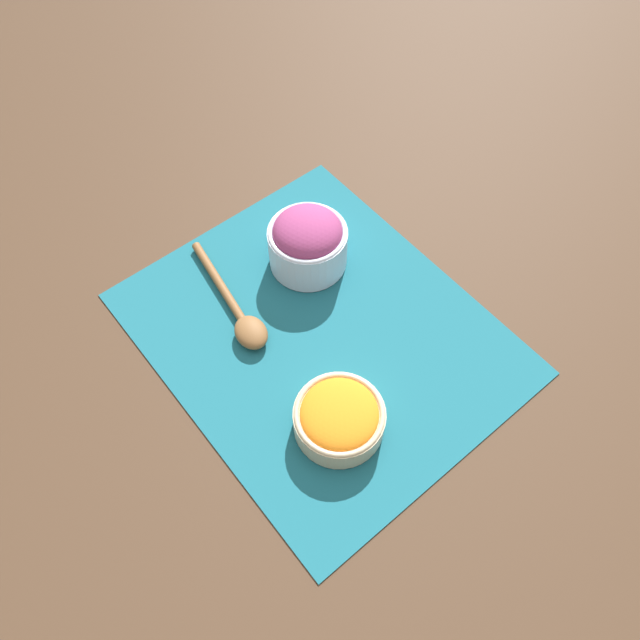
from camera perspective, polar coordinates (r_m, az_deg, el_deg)
The scene contains 5 objects.
ground_plane at distance 0.83m, azimuth 0.00°, elevation -1.24°, with size 3.00×3.00×0.00m, color #422D1E.
placemat at distance 0.83m, azimuth 0.00°, elevation -1.17°, with size 0.48×0.40×0.00m.
onion_bowl at distance 0.86m, azimuth -1.14°, elevation 7.22°, with size 0.11×0.11×0.09m.
carrot_bowl at distance 0.75m, azimuth 1.77°, elevation -8.88°, with size 0.11×0.11×0.05m.
wooden_spoon at distance 0.84m, azimuth -7.24°, elevation 0.30°, with size 0.20×0.06×0.02m.
Camera 1 is at (-0.33, 0.27, 0.72)m, focal length 35.00 mm.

